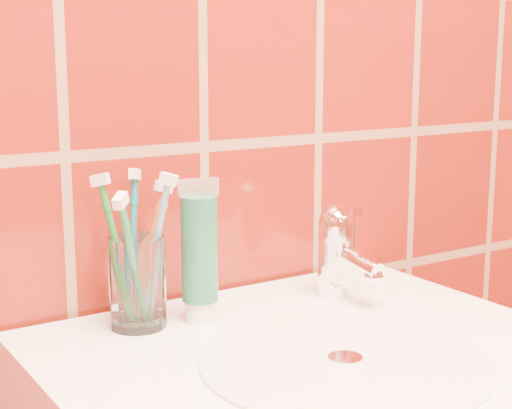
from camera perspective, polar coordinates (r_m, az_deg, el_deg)
glass_tumbler at (r=0.91m, az=-8.63°, el=-5.61°), size 0.09×0.09×0.11m
toothpaste_tube at (r=0.91m, az=-4.13°, el=-3.68°), size 0.05×0.04×0.17m
faucet at (r=1.01m, az=6.05°, el=-3.14°), size 0.05×0.11×0.12m
toothbrush_0 at (r=0.87m, az=-8.89°, el=-4.33°), size 0.13×0.13×0.18m
toothbrush_1 at (r=0.92m, az=-8.95°, el=-3.10°), size 0.10×0.11×0.19m
toothbrush_2 at (r=0.92m, az=-7.77°, el=-3.53°), size 0.07×0.07×0.17m
toothbrush_3 at (r=0.90m, az=-10.01°, el=-3.48°), size 0.10×0.10×0.19m
toothbrush_4 at (r=0.90m, az=-7.40°, el=-3.35°), size 0.10×0.10×0.19m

